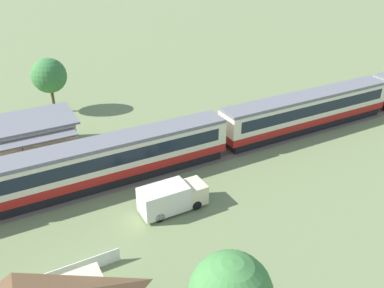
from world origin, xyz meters
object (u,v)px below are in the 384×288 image
station_building (18,140)px  delivery_truck_cream (172,197)px  passenger_train (224,130)px  yard_tree_0 (49,76)px

station_building → delivery_truck_cream: (9.27, -14.48, -0.74)m
passenger_train → delivery_truck_cream: passenger_train is taller
station_building → delivery_truck_cream: bearing=-57.4°
passenger_train → yard_tree_0: 22.24m
passenger_train → station_building: size_ratio=8.03×
passenger_train → delivery_truck_cream: bearing=-144.7°
passenger_train → station_building: 19.84m
yard_tree_0 → delivery_truck_cream: bearing=-80.5°
passenger_train → station_building: passenger_train is taller
station_building → delivery_truck_cream: 17.20m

